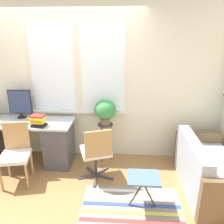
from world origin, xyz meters
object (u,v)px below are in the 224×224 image
Objects in this scene: mouse at (29,123)px; potted_plant at (105,110)px; desk_chair_wooden at (16,152)px; plant_stand at (105,129)px; monitor at (20,103)px; book_stack at (38,121)px; folding_stool at (143,180)px; keyboard at (12,123)px; office_chair_swivel at (96,152)px; couch_loveseat at (208,172)px.

potted_plant is at bearing 11.80° from mouse.
desk_chair_wooden reaches higher than plant_stand.
book_stack is (0.43, -0.36, -0.17)m from monitor.
monitor is at bearing 150.58° from folding_stool.
mouse is 0.22m from book_stack.
keyboard is 5.36× the size of mouse.
office_chair_swivel reaches higher than plant_stand.
office_chair_swivel reaches higher than keyboard.
plant_stand is (1.47, 0.27, -0.18)m from keyboard.
folding_stool is at bearing 120.70° from office_chair_swivel.
desk_chair_wooden is at bearing -61.28° from keyboard.
book_stack is at bearing -33.77° from office_chair_swivel.
desk_chair_wooden is 1.49m from potted_plant.
keyboard is at bearing -96.62° from monitor.
office_chair_swivel is at bearing -7.12° from desk_chair_wooden.
potted_plant reaches higher than couch_loveseat.
desk_chair_wooden is 2.10× the size of potted_plant.
book_stack is 0.55× the size of folding_stool.
keyboard is at bearing -31.84° from office_chair_swivel.
plant_stand is (1.26, 0.66, 0.11)m from desk_chair_wooden.
couch_loveseat is at bearing -8.40° from book_stack.
potted_plant is (0.08, 0.57, 0.45)m from office_chair_swivel.
keyboard is 0.28× the size of couch_loveseat.
plant_stand is (1.20, 0.25, -0.18)m from mouse.
mouse reaches higher than plant_stand.
desk_chair_wooden is 1.18m from office_chair_swivel.
mouse is (0.24, -0.28, -0.24)m from monitor.
plant_stand is 0.33m from potted_plant.
book_stack is 0.28× the size of desk_chair_wooden.
couch_loveseat reaches higher than folding_stool.
monitor is 3.12m from couch_loveseat.
mouse is at bearing 80.49° from couch_loveseat.
folding_stool is at bearing 113.24° from couch_loveseat.
potted_plant is (1.44, -0.03, -0.09)m from monitor.
keyboard is at bearing 107.23° from desk_chair_wooden.
keyboard is 0.56× the size of plant_stand.
book_stack is at bearing 40.94° from desk_chair_wooden.
couch_loveseat is (2.97, -0.44, -0.49)m from keyboard.
mouse is 0.51m from desk_chair_wooden.
mouse reaches higher than folding_stool.
office_chair_swivel is (1.12, -0.32, -0.30)m from mouse.
couch_loveseat is 3.24× the size of potted_plant.
office_chair_swivel is at bearing -23.60° from monitor.
monitor is 6.82× the size of mouse.
monitor is at bearing 178.95° from plant_stand.
keyboard is at bearing -169.77° from potted_plant.
office_chair_swivel reaches higher than folding_stool.
monitor is 1.50m from plant_stand.
office_chair_swivel is at bearing -15.75° from mouse.
couch_loveseat is (2.76, -0.05, -0.20)m from desk_chair_wooden.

